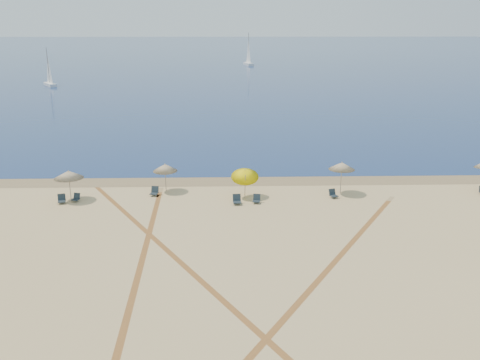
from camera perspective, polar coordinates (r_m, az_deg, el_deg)
The scene contains 15 objects.
ocean at distance 242.01m, azimuth -1.36°, elevation 14.23°, with size 500.00×500.00×0.00m, color #0C2151.
wet_sand at distance 42.61m, azimuth -0.15°, elevation -0.07°, with size 500.00×500.00×0.00m, color olive.
umbrella_1 at distance 39.52m, azimuth -18.46°, elevation 0.58°, with size 2.13×2.13×2.29m.
umbrella_2 at distance 39.89m, azimuth -8.30°, elevation 1.37°, with size 1.87×1.89×2.24m.
umbrella_3 at distance 38.05m, azimuth 0.55°, elevation 0.70°, with size 2.05×2.10×2.51m.
umbrella_4 at distance 39.66m, azimuth 11.22°, elevation 1.54°, with size 1.99×1.99×2.52m.
chair_2 at distance 39.52m, azimuth -19.16°, elevation -2.03°, with size 0.70×0.76×0.66m.
chair_3 at distance 39.60m, azimuth -17.71°, elevation -1.89°, with size 0.62×0.68×0.59m.
chair_4 at distance 39.51m, azimuth -9.46°, elevation -1.27°, with size 0.67×0.75×0.68m.
chair_5 at distance 37.16m, azimuth -0.34°, elevation -2.21°, with size 0.63×0.72×0.70m.
chair_6 at distance 37.42m, azimuth 1.85°, elevation -2.13°, with size 0.61×0.69×0.63m.
chair_7 at distance 39.13m, azimuth 10.27°, elevation -1.53°, with size 0.72×0.77×0.64m.
sailboat_0 at distance 113.19m, azimuth -20.40°, elevation 10.92°, with size 3.86×4.97×7.58m.
sailboat_1 at distance 157.44m, azimuth 0.95°, elevation 13.65°, with size 2.90×6.48×9.36m.
tire_tracks at distance 28.39m, azimuth -3.84°, elevation -9.34°, with size 47.67×43.28×0.00m.
Camera 1 is at (-1.00, -16.67, 12.68)m, focal length 38.50 mm.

